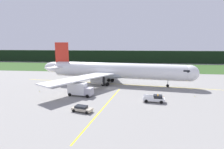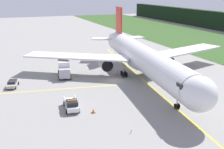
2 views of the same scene
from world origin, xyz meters
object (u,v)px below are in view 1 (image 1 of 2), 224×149
at_px(ops_pickup_truck, 155,98).
at_px(staff_car, 82,108).
at_px(airliner, 115,71).
at_px(apron_cone, 163,97).
at_px(catering_truck, 80,89).

xyz_separation_m(ops_pickup_truck, staff_car, (-15.88, -8.23, -0.20)).
xyz_separation_m(airliner, ops_pickup_truck, (11.56, -18.68, -3.75)).
distance_m(airliner, ops_pickup_truck, 22.29).
distance_m(ops_pickup_truck, staff_car, 17.89).
bearing_deg(apron_cone, staff_car, -148.87).
relative_size(ops_pickup_truck, apron_cone, 7.29).
relative_size(airliner, apron_cone, 73.60).
distance_m(airliner, catering_truck, 17.71).
xyz_separation_m(staff_car, apron_cone, (18.45, 11.14, -0.34)).
bearing_deg(ops_pickup_truck, catering_truck, 170.83).
bearing_deg(airliner, apron_cone, -48.13).
xyz_separation_m(ops_pickup_truck, apron_cone, (2.57, 2.91, -0.54)).
distance_m(staff_car, apron_cone, 21.56).
distance_m(ops_pickup_truck, catering_truck, 19.91).
distance_m(catering_truck, apron_cone, 22.26).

